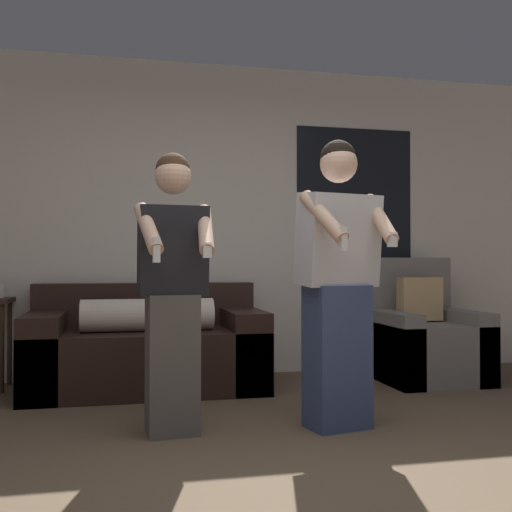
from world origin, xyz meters
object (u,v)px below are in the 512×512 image
object	(u,v)px
couch	(147,349)
person_right	(338,283)
armchair	(421,339)
person_left	(173,290)

from	to	relation	value
couch	person_right	world-z (taller)	person_right
armchair	person_right	xyz separation A→B (m)	(-1.21, -1.29, 0.51)
person_left	person_right	bearing A→B (deg)	-5.54
person_right	couch	bearing A→B (deg)	127.63
armchair	person_left	world-z (taller)	person_left
couch	person_left	distance (m)	1.36
armchair	person_right	distance (m)	1.84
couch	armchair	distance (m)	2.26
person_left	person_right	world-z (taller)	person_right
person_left	person_right	size ratio (longest dim) A/B	0.94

